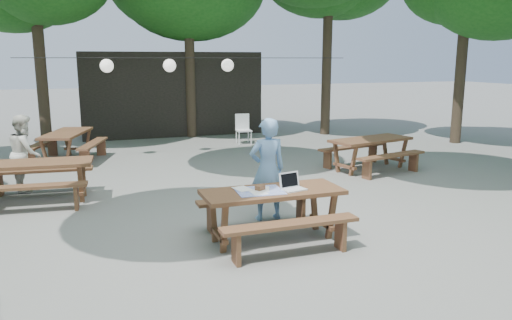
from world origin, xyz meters
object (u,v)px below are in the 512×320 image
object	(u,v)px
second_person	(25,153)
picnic_table_nw	(36,181)
plastic_chair	(244,135)
woman	(267,169)
main_picnic_table	(272,214)

from	to	relation	value
second_person	picnic_table_nw	bearing A→B (deg)	-170.06
picnic_table_nw	second_person	size ratio (longest dim) A/B	1.37
second_person	plastic_chair	bearing A→B (deg)	-59.33
woman	second_person	xyz separation A→B (m)	(-3.85, 3.33, -0.07)
woman	second_person	size ratio (longest dim) A/B	1.10
main_picnic_table	second_person	size ratio (longest dim) A/B	1.32
main_picnic_table	picnic_table_nw	world-z (taller)	same
picnic_table_nw	plastic_chair	size ratio (longest dim) A/B	2.30
main_picnic_table	woman	xyz separation A→B (m)	(0.28, 0.94, 0.44)
woman	plastic_chair	xyz separation A→B (m)	(1.97, 7.20, -0.57)
main_picnic_table	woman	bearing A→B (deg)	73.38
plastic_chair	woman	bearing A→B (deg)	-100.74
second_person	woman	bearing A→B (deg)	-133.81
main_picnic_table	second_person	xyz separation A→B (m)	(-3.57, 4.28, 0.37)
picnic_table_nw	woman	distance (m)	4.33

